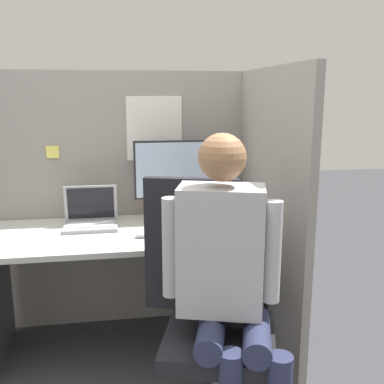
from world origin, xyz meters
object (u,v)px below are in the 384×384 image
Objects in this scene: stapler at (233,221)px; monitor at (179,172)px; carrot_toy at (196,237)px; laptop at (91,219)px; paper_box at (179,213)px; coffee_mug at (241,210)px; office_chair at (207,306)px; person at (227,275)px.

monitor is at bearing 149.21° from stapler.
monitor reaches higher than carrot_toy.
stapler is at bearing -6.91° from laptop.
paper_box is 0.25m from monitor.
coffee_mug is at bearing -1.89° from monitor.
laptop is at bearing -172.13° from paper_box.
monitor is 5.69× the size of coffee_mug.
paper_box is 0.54× the size of monitor.
paper_box is 0.34m from stapler.
carrot_toy is at bearing -130.67° from coffee_mug.
stapler is (0.82, -0.10, -0.02)m from laptop.
stapler is 0.15× the size of office_chair.
monitor is 4.73× the size of carrot_toy.
monitor is at bearing 8.17° from laptop.
monitor reaches higher than office_chair.
laptop reaches higher than stapler.
laptop is 0.66m from carrot_toy.
carrot_toy is (0.03, -0.43, -0.01)m from paper_box.
laptop is at bearing 147.33° from carrot_toy.
carrot_toy is 0.10× the size of office_chair.
person is (0.05, -0.16, 0.21)m from office_chair.
laptop reaches higher than coffee_mug.
monitor is 3.20× the size of stapler.
person is at bearing -58.34° from laptop.
carrot_toy is at bearing -32.67° from laptop.
carrot_toy is (-0.27, -0.26, 0.00)m from stapler.
stapler is 1.48× the size of carrot_toy.
paper_box is at bearing 149.63° from stapler.
person is (0.58, -0.94, 0.01)m from laptop.
stapler is at bearing -119.55° from coffee_mug.
person is (0.05, -1.01, -0.24)m from monitor.
laptop is 0.83m from stapler.
office_chair is (0.01, -0.85, -0.19)m from paper_box.
office_chair is 11.72× the size of coffee_mug.
person is at bearing -106.00° from stapler.
coffee_mug is at bearing 60.45° from stapler.
office_chair is at bearing -89.64° from paper_box.
carrot_toy is 0.59m from person.
stapler is (0.29, -0.17, -0.02)m from paper_box.
office_chair is (0.53, -0.78, -0.20)m from laptop.
paper_box is at bearing 7.87° from laptop.
monitor is 1.78× the size of laptop.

